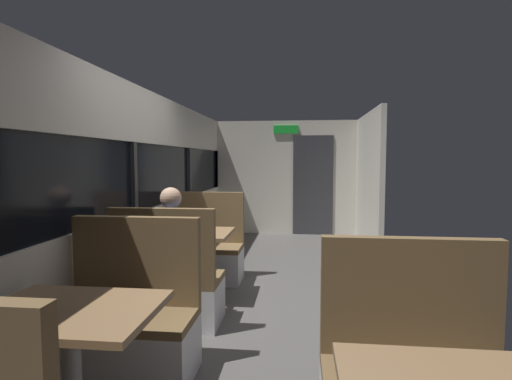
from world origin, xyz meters
The scene contains 10 objects.
ground_plane centered at (0.00, 0.00, -0.01)m, with size 3.30×9.20×0.02m, color #514F4C.
carriage_window_panel_left centered at (-1.45, 0.00, 1.11)m, with size 0.09×8.48×2.30m.
carriage_end_bulkhead centered at (0.06, 4.19, 1.14)m, with size 2.90×0.11×2.30m.
carriage_aisle_panel_right centered at (1.45, 3.00, 1.15)m, with size 0.08×2.40×2.30m, color beige.
dining_table_near_window centered at (-0.89, -2.09, 0.64)m, with size 0.90×0.70×0.74m.
bench_near_window_facing_entry centered at (-0.89, -1.39, 0.33)m, with size 0.95×0.50×1.10m.
dining_table_mid_window centered at (-0.89, 0.17, 0.64)m, with size 0.90×0.70×0.74m.
bench_mid_window_facing_end centered at (-0.89, -0.52, 0.33)m, with size 0.95×0.50×1.10m.
bench_mid_window_facing_entry centered at (-0.89, 0.87, 0.33)m, with size 0.95×0.50×1.10m.
seated_passenger centered at (-0.89, -0.45, 0.54)m, with size 0.47×0.55×1.26m.
Camera 1 is at (0.30, -4.03, 1.52)m, focal length 28.28 mm.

